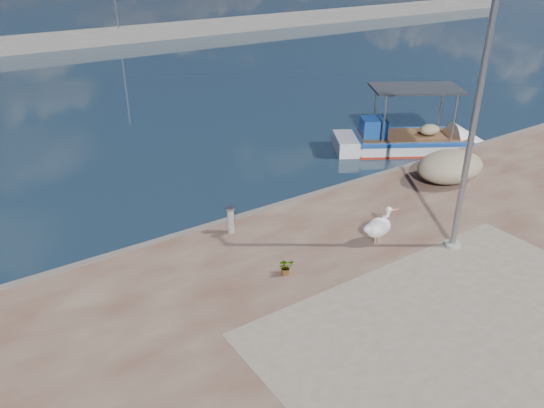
{
  "coord_description": "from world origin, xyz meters",
  "views": [
    {
      "loc": [
        -7.54,
        -7.52,
        8.09
      ],
      "look_at": [
        0.0,
        3.8,
        1.3
      ],
      "focal_mm": 35.0,
      "sensor_mm": 36.0,
      "label": 1
    }
  ],
  "objects_px": {
    "lamp_post": "(471,132)",
    "bollard_near": "(231,219)",
    "boat_right": "(408,144)",
    "pelican": "(379,227)"
  },
  "relations": [
    {
      "from": "boat_right",
      "to": "lamp_post",
      "type": "height_order",
      "value": "lamp_post"
    },
    {
      "from": "boat_right",
      "to": "pelican",
      "type": "relative_size",
      "value": 6.07
    },
    {
      "from": "lamp_post",
      "to": "bollard_near",
      "type": "distance_m",
      "value": 6.84
    },
    {
      "from": "boat_right",
      "to": "bollard_near",
      "type": "relative_size",
      "value": 8.38
    },
    {
      "from": "lamp_post",
      "to": "pelican",
      "type": "bearing_deg",
      "value": 141.43
    },
    {
      "from": "bollard_near",
      "to": "lamp_post",
      "type": "bearing_deg",
      "value": -40.65
    },
    {
      "from": "bollard_near",
      "to": "boat_right",
      "type": "bearing_deg",
      "value": 15.38
    },
    {
      "from": "lamp_post",
      "to": "boat_right",
      "type": "bearing_deg",
      "value": 50.76
    },
    {
      "from": "lamp_post",
      "to": "bollard_near",
      "type": "height_order",
      "value": "lamp_post"
    },
    {
      "from": "pelican",
      "to": "boat_right",
      "type": "bearing_deg",
      "value": 48.07
    }
  ]
}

